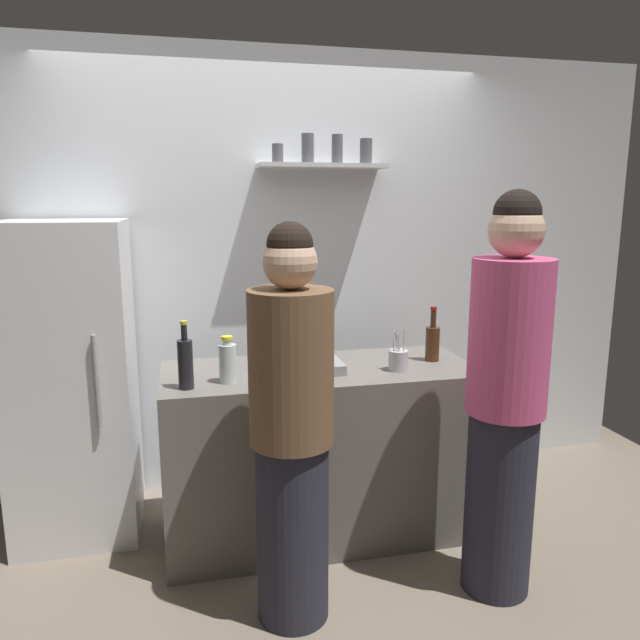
{
  "coord_description": "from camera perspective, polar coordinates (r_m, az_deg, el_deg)",
  "views": [
    {
      "loc": [
        -0.53,
        -2.36,
        1.74
      ],
      "look_at": [
        0.14,
        0.52,
        1.15
      ],
      "focal_mm": 33.72,
      "sensor_mm": 36.0,
      "label": 1
    }
  ],
  "objects": [
    {
      "name": "ground_plane",
      "position": [
        2.98,
        -0.39,
        -24.41
      ],
      "size": [
        5.28,
        5.28,
        0.0
      ],
      "primitive_type": "plane",
      "color": "#726656"
    },
    {
      "name": "back_wall_assembly",
      "position": [
        3.67,
        -4.67,
        4.47
      ],
      "size": [
        4.8,
        0.32,
        2.6
      ],
      "color": "white",
      "rests_on": "ground"
    },
    {
      "name": "refrigerator",
      "position": [
        3.39,
        -22.43,
        -5.3
      ],
      "size": [
        0.61,
        0.67,
        1.64
      ],
      "color": "white",
      "rests_on": "ground"
    },
    {
      "name": "counter",
      "position": [
        3.22,
        0.0,
        -12.28
      ],
      "size": [
        1.59,
        0.66,
        0.9
      ],
      "primitive_type": "cube",
      "color": "#66605B",
      "rests_on": "ground"
    },
    {
      "name": "baking_pan",
      "position": [
        3.0,
        -1.17,
        -4.46
      ],
      "size": [
        0.34,
        0.24,
        0.05
      ],
      "primitive_type": "cube",
      "color": "gray",
      "rests_on": "counter"
    },
    {
      "name": "utensil_holder",
      "position": [
        3.04,
        7.43,
        -3.78
      ],
      "size": [
        0.1,
        0.1,
        0.22
      ],
      "color": "#B2B2B7",
      "rests_on": "counter"
    },
    {
      "name": "wine_bottle_dark_glass",
      "position": [
        2.78,
        -12.65,
        -3.95
      ],
      "size": [
        0.07,
        0.07,
        0.31
      ],
      "color": "black",
      "rests_on": "counter"
    },
    {
      "name": "wine_bottle_green_glass",
      "position": [
        3.24,
        -3.67,
        -1.48
      ],
      "size": [
        0.07,
        0.07,
        0.34
      ],
      "color": "#19471E",
      "rests_on": "counter"
    },
    {
      "name": "wine_bottle_amber_glass",
      "position": [
        3.24,
        10.63,
        -2.01
      ],
      "size": [
        0.07,
        0.07,
        0.29
      ],
      "color": "#472814",
      "rests_on": "counter"
    },
    {
      "name": "water_bottle_plastic",
      "position": [
        2.84,
        -8.75,
        -3.96
      ],
      "size": [
        0.08,
        0.08,
        0.22
      ],
      "color": "silver",
      "rests_on": "counter"
    },
    {
      "name": "person_pink_top",
      "position": [
        2.72,
        17.18,
        -7.3
      ],
      "size": [
        0.34,
        0.34,
        1.78
      ],
      "rotation": [
        0.0,
        0.0,
        2.01
      ],
      "color": "#262633",
      "rests_on": "ground"
    },
    {
      "name": "person_brown_jacket",
      "position": [
        2.46,
        -2.71,
        -10.6
      ],
      "size": [
        0.34,
        0.34,
        1.66
      ],
      "rotation": [
        0.0,
        0.0,
        5.56
      ],
      "color": "#262633",
      "rests_on": "ground"
    }
  ]
}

